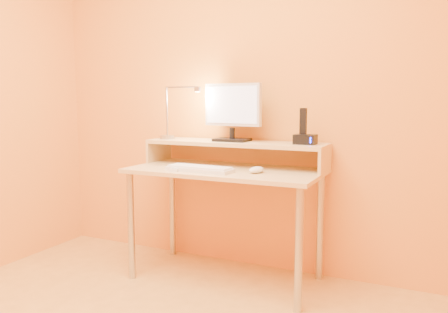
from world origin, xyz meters
The scene contains 25 objects.
wall_back centered at (0.00, 1.50, 1.25)m, with size 3.00×0.04×2.50m, color orange.
desk_leg_fl centered at (-0.55, 0.93, 0.35)m, with size 0.04×0.04×0.69m, color #ABABAF.
desk_leg_fr centered at (0.55, 0.93, 0.35)m, with size 0.04×0.04×0.69m, color #ABABAF.
desk_leg_bl centered at (-0.55, 1.43, 0.35)m, with size 0.04×0.04×0.69m, color #ABABAF.
desk_leg_br centered at (0.55, 1.43, 0.35)m, with size 0.04×0.04×0.69m, color #ABABAF.
desk_lower centered at (0.00, 1.18, 0.71)m, with size 1.20×0.60×0.03m, color #DAB97A.
shelf_riser_left centered at (-0.59, 1.33, 0.79)m, with size 0.02×0.30×0.14m, color #DAB97A.
shelf_riser_right centered at (0.59, 1.33, 0.79)m, with size 0.02×0.30×0.14m, color #DAB97A.
desk_shelf centered at (0.00, 1.33, 0.87)m, with size 1.20×0.30×0.03m, color #DAB97A.
monitor_foot centered at (-0.02, 1.33, 0.89)m, with size 0.22×0.16×0.02m, color black.
monitor_neck centered at (-0.02, 1.33, 0.93)m, with size 0.04×0.04×0.07m, color black.
monitor_panel centered at (-0.02, 1.34, 1.12)m, with size 0.40×0.04×0.28m, color silver.
monitor_back centered at (-0.02, 1.36, 1.12)m, with size 0.36×0.01×0.23m, color black.
monitor_screen centered at (-0.02, 1.32, 1.12)m, with size 0.37×0.00×0.24m, color silver.
lamp_base centered at (-0.50, 1.30, 0.89)m, with size 0.10×0.10×0.03m, color #ABABAF.
lamp_post centered at (-0.50, 1.30, 1.07)m, with size 0.01×0.01×0.33m, color #ABABAF.
lamp_arm centered at (-0.38, 1.30, 1.24)m, with size 0.01×0.01×0.24m, color #ABABAF.
lamp_head centered at (-0.26, 1.30, 1.22)m, with size 0.04×0.04×0.03m, color #ABABAF.
lamp_bulb centered at (-0.26, 1.30, 1.20)m, with size 0.03×0.03×0.00m, color #FFEAC6.
phone_dock centered at (0.47, 1.33, 0.91)m, with size 0.13×0.10×0.06m, color black.
phone_handset centered at (0.45, 1.33, 1.02)m, with size 0.04×0.03×0.16m, color black.
phone_led centered at (0.51, 1.28, 0.91)m, with size 0.01×0.00×0.04m, color #171CFE.
keyboard centered at (-0.10, 1.02, 0.73)m, with size 0.42×0.13×0.02m, color silver.
mouse centered at (0.24, 1.10, 0.74)m, with size 0.07×0.12×0.04m, color silver.
remote_control centered at (-0.25, 1.01, 0.73)m, with size 0.05×0.17×0.02m, color silver.
Camera 1 is at (1.16, -1.32, 1.14)m, focal length 35.69 mm.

